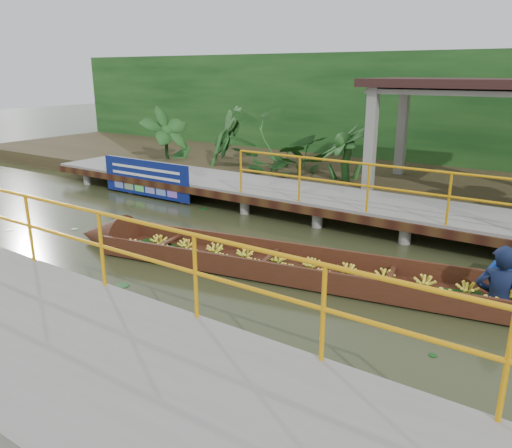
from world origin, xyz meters
The scene contains 9 objects.
ground centered at (0.00, 0.00, 0.00)m, with size 80.00×80.00×0.00m, color #2C3018.
land_strip centered at (0.00, 7.50, 0.23)m, with size 30.00×8.00×0.45m, color #332A19.
far_dock centered at (0.02, 3.43, 0.48)m, with size 16.00×2.06×1.66m.
near_dock centered at (1.00, -4.20, 0.30)m, with size 18.00×2.40×1.73m.
pavilion centered at (3.00, 6.30, 2.82)m, with size 4.40×3.00×3.00m.
foliage_backdrop centered at (0.00, 10.00, 2.00)m, with size 30.00×0.80×4.00m, color #133B15.
vendor_boat centered at (2.86, 0.15, 0.25)m, with size 10.40×2.85×2.26m.
blue_banner centered at (-4.19, 2.48, 0.56)m, with size 3.17×0.04×0.99m.
tropical_plants centered at (-0.02, 5.30, 1.37)m, with size 14.47×1.47×1.84m.
Camera 1 is at (5.88, -6.97, 3.37)m, focal length 35.00 mm.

